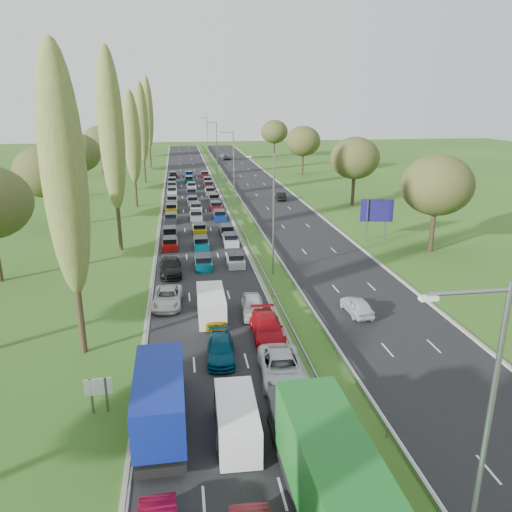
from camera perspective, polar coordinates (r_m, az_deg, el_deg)
ground at (r=85.78m, az=-2.65°, el=6.14°), size 260.00×260.00×0.00m
near_carriageway at (r=87.79m, az=-7.23°, el=6.29°), size 10.50×215.00×0.04m
far_carriageway at (r=89.15m, az=1.52°, el=6.59°), size 10.50×215.00×0.04m
central_reservation at (r=88.11m, az=-2.83°, el=6.81°), size 2.36×215.00×0.32m
lamp_columns at (r=82.83m, az=-2.55°, el=9.95°), size 0.18×140.18×12.00m
poplar_row at (r=72.29m, az=-14.78°, el=13.40°), size 2.80×127.80×22.44m
woodland_left at (r=69.16m, az=-23.68°, el=8.43°), size 8.00×166.00×11.10m
woodland_right at (r=76.38m, az=13.36°, el=10.14°), size 8.00×153.00×11.10m
traffic_queue_fill at (r=83.06m, az=-7.15°, el=5.96°), size 9.07×68.13×0.80m
near_car_2 at (r=43.18m, az=-10.09°, el=-4.69°), size 2.71×5.29×1.43m
near_car_3 at (r=50.78m, az=-9.78°, el=-1.19°), size 2.34×5.42×1.55m
near_car_6 at (r=27.52m, az=-2.27°, el=-18.42°), size 2.45×4.97×1.36m
near_car_7 at (r=34.34m, az=-4.06°, el=-10.60°), size 2.15×4.71×1.33m
near_car_8 at (r=39.57m, az=-4.90°, el=-6.54°), size 2.03×4.48×1.49m
near_car_9 at (r=28.27m, az=4.23°, el=-17.21°), size 1.70×4.55×1.48m
near_car_10 at (r=31.90m, az=2.95°, el=-12.67°), size 3.01×5.91×1.60m
near_car_11 at (r=37.01m, az=1.27°, el=-8.18°), size 2.33×5.46×1.57m
near_car_12 at (r=40.77m, az=-0.38°, el=-5.70°), size 2.18×4.61×1.53m
far_car_0 at (r=41.76m, az=11.47°, el=-5.58°), size 1.91×4.22×1.41m
far_car_1 at (r=87.80m, az=2.85°, el=6.88°), size 1.75×4.30×1.39m
far_car_2 at (r=149.82m, az=-3.55°, el=11.30°), size 3.09×5.86×1.57m
blue_lorry at (r=27.66m, az=-10.82°, el=-15.41°), size 2.47×8.90×3.76m
green_lorry at (r=21.14m, az=9.59°, el=-26.01°), size 2.76×14.92×4.42m
white_van_front at (r=27.15m, az=-2.28°, el=-18.01°), size 2.04×5.19×2.09m
white_van_rear at (r=40.46m, az=-5.18°, el=-5.45°), size 2.12×5.41×2.18m
info_sign at (r=30.01m, az=-17.57°, el=-14.43°), size 1.50×0.20×2.10m
direction_sign at (r=63.20m, az=13.64°, el=4.87°), size 3.94×0.90×5.20m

